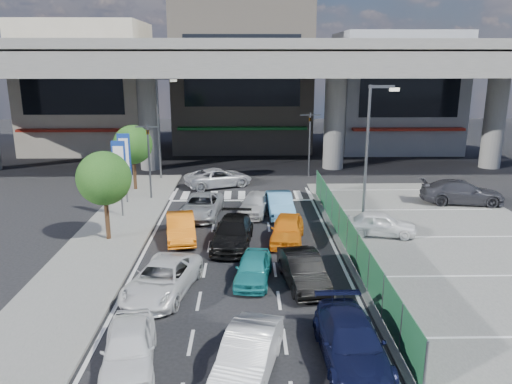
{
  "coord_description": "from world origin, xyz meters",
  "views": [
    {
      "loc": [
        0.3,
        -21.1,
        9.31
      ],
      "look_at": [
        0.88,
        6.55,
        1.94
      ],
      "focal_mm": 35.0,
      "sensor_mm": 36.0,
      "label": 1
    }
  ],
  "objects_px": {
    "signboard_near": "(119,168)",
    "wagon_silver_front_left": "(202,206)",
    "street_lamp_left": "(161,120)",
    "signboard_far": "(125,159)",
    "van_white_back_left": "(129,347)",
    "minivan_navy_back": "(351,342)",
    "hatch_white_back_mid": "(248,355)",
    "sedan_white_front_mid": "(255,204)",
    "sedan_white_mid_left": "(162,279)",
    "street_lamp_right": "(370,145)",
    "traffic_light_left": "(148,143)",
    "kei_truck_front_right": "(280,204)",
    "traffic_light_right": "(310,128)",
    "taxi_teal_mid": "(253,268)",
    "tree_far": "(133,145)",
    "hatch_black_mid_right": "(303,270)",
    "parked_sedan_dgrey": "(462,192)",
    "tree_near": "(104,179)",
    "crossing_wagon_silver": "(219,178)",
    "traffic_cone": "(370,228)",
    "parked_sedan_white": "(380,224)",
    "sedan_black_mid": "(233,233)",
    "taxi_orange_right": "(287,229)",
    "taxi_orange_left": "(181,227)"
  },
  "relations": [
    {
      "from": "taxi_teal_mid",
      "to": "hatch_black_mid_right",
      "type": "bearing_deg",
      "value": -3.91
    },
    {
      "from": "traffic_cone",
      "to": "hatch_white_back_mid",
      "type": "bearing_deg",
      "value": -118.43
    },
    {
      "from": "street_lamp_right",
      "to": "parked_sedan_dgrey",
      "type": "bearing_deg",
      "value": 30.93
    },
    {
      "from": "traffic_light_left",
      "to": "hatch_white_back_mid",
      "type": "relative_size",
      "value": 1.24
    },
    {
      "from": "street_lamp_left",
      "to": "crossing_wagon_silver",
      "type": "relative_size",
      "value": 1.59
    },
    {
      "from": "taxi_teal_mid",
      "to": "crossing_wagon_silver",
      "type": "relative_size",
      "value": 0.71
    },
    {
      "from": "traffic_light_left",
      "to": "kei_truck_front_right",
      "type": "distance_m",
      "value": 9.88
    },
    {
      "from": "hatch_black_mid_right",
      "to": "traffic_cone",
      "type": "height_order",
      "value": "hatch_black_mid_right"
    },
    {
      "from": "street_lamp_right",
      "to": "wagon_silver_front_left",
      "type": "relative_size",
      "value": 1.68
    },
    {
      "from": "tree_near",
      "to": "van_white_back_left",
      "type": "xyz_separation_m",
      "value": [
        3.64,
        -11.32,
        -2.71
      ]
    },
    {
      "from": "sedan_black_mid",
      "to": "crossing_wagon_silver",
      "type": "xyz_separation_m",
      "value": [
        -1.36,
        12.39,
        0.01
      ]
    },
    {
      "from": "hatch_black_mid_right",
      "to": "taxi_teal_mid",
      "type": "bearing_deg",
      "value": 160.67
    },
    {
      "from": "hatch_white_back_mid",
      "to": "taxi_teal_mid",
      "type": "height_order",
      "value": "hatch_white_back_mid"
    },
    {
      "from": "tree_far",
      "to": "taxi_orange_left",
      "type": "distance_m",
      "value": 11.68
    },
    {
      "from": "wagon_silver_front_left",
      "to": "street_lamp_left",
      "type": "bearing_deg",
      "value": 117.63
    },
    {
      "from": "hatch_white_back_mid",
      "to": "sedan_white_front_mid",
      "type": "relative_size",
      "value": 1.03
    },
    {
      "from": "traffic_light_left",
      "to": "minivan_navy_back",
      "type": "relative_size",
      "value": 1.09
    },
    {
      "from": "van_white_back_left",
      "to": "minivan_navy_back",
      "type": "xyz_separation_m",
      "value": [
        6.96,
        0.14,
        0.01
      ]
    },
    {
      "from": "street_lamp_left",
      "to": "traffic_cone",
      "type": "bearing_deg",
      "value": -44.91
    },
    {
      "from": "sedan_white_mid_left",
      "to": "sedan_white_front_mid",
      "type": "bearing_deg",
      "value": 81.6
    },
    {
      "from": "traffic_light_right",
      "to": "signboard_near",
      "type": "bearing_deg",
      "value": -139.09
    },
    {
      "from": "traffic_light_left",
      "to": "taxi_teal_mid",
      "type": "distance_m",
      "value": 15.2
    },
    {
      "from": "street_lamp_left",
      "to": "signboard_far",
      "type": "relative_size",
      "value": 1.7
    },
    {
      "from": "street_lamp_right",
      "to": "wagon_silver_front_left",
      "type": "distance_m",
      "value": 10.65
    },
    {
      "from": "tree_far",
      "to": "taxi_orange_right",
      "type": "xyz_separation_m",
      "value": [
        10.26,
        -10.89,
        -2.7
      ]
    },
    {
      "from": "minivan_navy_back",
      "to": "wagon_silver_front_left",
      "type": "relative_size",
      "value": 1.0
    },
    {
      "from": "traffic_light_right",
      "to": "van_white_back_left",
      "type": "relative_size",
      "value": 1.31
    },
    {
      "from": "signboard_far",
      "to": "tree_near",
      "type": "distance_m",
      "value": 7.03
    },
    {
      "from": "kei_truck_front_right",
      "to": "parked_sedan_dgrey",
      "type": "relative_size",
      "value": 0.79
    },
    {
      "from": "traffic_light_right",
      "to": "taxi_teal_mid",
      "type": "height_order",
      "value": "traffic_light_right"
    },
    {
      "from": "street_lamp_right",
      "to": "kei_truck_front_right",
      "type": "distance_m",
      "value": 6.71
    },
    {
      "from": "van_white_back_left",
      "to": "crossing_wagon_silver",
      "type": "relative_size",
      "value": 0.79
    },
    {
      "from": "sedan_white_front_mid",
      "to": "crossing_wagon_silver",
      "type": "bearing_deg",
      "value": 124.51
    },
    {
      "from": "signboard_near",
      "to": "wagon_silver_front_left",
      "type": "height_order",
      "value": "signboard_near"
    },
    {
      "from": "signboard_far",
      "to": "taxi_teal_mid",
      "type": "relative_size",
      "value": 1.32
    },
    {
      "from": "traffic_light_left",
      "to": "crossing_wagon_silver",
      "type": "bearing_deg",
      "value": 38.26
    },
    {
      "from": "tree_far",
      "to": "hatch_black_mid_right",
      "type": "bearing_deg",
      "value": -56.9
    },
    {
      "from": "signboard_near",
      "to": "signboard_far",
      "type": "height_order",
      "value": "same"
    },
    {
      "from": "van_white_back_left",
      "to": "tree_far",
      "type": "bearing_deg",
      "value": 92.84
    },
    {
      "from": "parked_sedan_white",
      "to": "traffic_light_right",
      "type": "bearing_deg",
      "value": 19.62
    },
    {
      "from": "tree_far",
      "to": "traffic_cone",
      "type": "bearing_deg",
      "value": -33.55
    },
    {
      "from": "sedan_white_mid_left",
      "to": "street_lamp_right",
      "type": "bearing_deg",
      "value": 50.84
    },
    {
      "from": "street_lamp_left",
      "to": "street_lamp_right",
      "type": "bearing_deg",
      "value": -41.63
    },
    {
      "from": "tree_near",
      "to": "wagon_silver_front_left",
      "type": "bearing_deg",
      "value": 42.12
    },
    {
      "from": "tree_near",
      "to": "traffic_light_left",
      "type": "bearing_deg",
      "value": 84.29
    },
    {
      "from": "street_lamp_left",
      "to": "tree_near",
      "type": "bearing_deg",
      "value": -92.76
    },
    {
      "from": "street_lamp_right",
      "to": "sedan_white_front_mid",
      "type": "bearing_deg",
      "value": 158.69
    },
    {
      "from": "tree_far",
      "to": "sedan_black_mid",
      "type": "distance_m",
      "value": 13.85
    },
    {
      "from": "minivan_navy_back",
      "to": "sedan_white_mid_left",
      "type": "xyz_separation_m",
      "value": [
        -6.73,
        4.85,
        -0.02
      ]
    },
    {
      "from": "hatch_black_mid_right",
      "to": "wagon_silver_front_left",
      "type": "xyz_separation_m",
      "value": [
        -5.11,
        9.76,
        -0.03
      ]
    }
  ]
}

